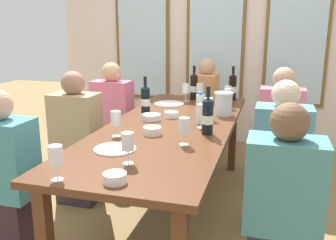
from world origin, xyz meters
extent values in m
plane|color=olive|center=(0.00, 0.00, 0.00)|extent=(12.00, 12.00, 0.00)
cube|color=beige|center=(0.00, 2.13, 1.45)|extent=(4.11, 0.06, 2.90)
cube|color=brown|center=(-0.95, 2.08, 1.45)|extent=(0.72, 0.03, 1.88)
cube|color=silver|center=(-0.95, 2.07, 1.45)|extent=(0.64, 0.01, 1.80)
cube|color=brown|center=(0.00, 2.08, 1.45)|extent=(0.72, 0.03, 1.88)
cube|color=silver|center=(0.00, 2.07, 1.45)|extent=(0.64, 0.01, 1.80)
cube|color=brown|center=(0.95, 2.08, 1.45)|extent=(0.72, 0.03, 1.88)
cube|color=silver|center=(0.95, 2.07, 1.45)|extent=(0.64, 0.01, 1.80)
cube|color=#562F1B|center=(0.00, 0.00, 0.72)|extent=(0.91, 2.39, 0.04)
cube|color=#562F1B|center=(-0.36, 1.10, 0.35)|extent=(0.07, 0.07, 0.70)
cube|color=#562F1B|center=(0.36, 1.10, 0.35)|extent=(0.07, 0.07, 0.70)
cylinder|color=white|center=(-0.21, 0.72, 0.74)|extent=(0.28, 0.28, 0.01)
cylinder|color=white|center=(-0.16, -0.63, 0.74)|extent=(0.25, 0.25, 0.01)
cylinder|color=silver|center=(0.34, 0.42, 0.82)|extent=(0.14, 0.14, 0.17)
cylinder|color=silver|center=(0.34, 0.42, 0.92)|extent=(0.16, 0.16, 0.02)
cylinder|color=black|center=(0.31, -0.15, 0.85)|extent=(0.07, 0.08, 0.23)
cone|color=black|center=(0.31, -0.15, 0.98)|extent=(0.07, 0.08, 0.02)
cylinder|color=black|center=(0.31, -0.15, 1.03)|extent=(0.03, 0.03, 0.08)
cylinder|color=silver|center=(0.31, -0.15, 0.84)|extent=(0.08, 0.08, 0.06)
cylinder|color=black|center=(-0.30, 0.32, 0.85)|extent=(0.07, 0.07, 0.21)
cone|color=black|center=(-0.30, 0.32, 0.96)|extent=(0.07, 0.07, 0.02)
cylinder|color=black|center=(-0.30, 0.32, 1.01)|extent=(0.03, 0.03, 0.08)
cylinder|color=white|center=(-0.30, 0.32, 0.83)|extent=(0.08, 0.08, 0.06)
cylinder|color=black|center=(0.34, 1.09, 0.86)|extent=(0.07, 0.08, 0.23)
cone|color=black|center=(0.34, 1.09, 0.99)|extent=(0.07, 0.08, 0.02)
cylinder|color=black|center=(0.34, 1.09, 1.04)|extent=(0.03, 0.03, 0.08)
cylinder|color=silver|center=(0.34, 1.09, 0.85)|extent=(0.08, 0.08, 0.06)
cylinder|color=black|center=(-0.03, 1.02, 0.86)|extent=(0.08, 0.08, 0.24)
cone|color=black|center=(-0.03, 1.02, 0.99)|extent=(0.08, 0.08, 0.02)
cylinder|color=black|center=(-0.03, 1.02, 1.04)|extent=(0.03, 0.03, 0.08)
cylinder|color=white|center=(-0.03, 1.02, 0.85)|extent=(0.08, 0.08, 0.06)
cylinder|color=white|center=(-0.05, -0.27, 0.77)|extent=(0.12, 0.12, 0.05)
cylinder|color=white|center=(-0.18, 0.10, 0.76)|extent=(0.15, 0.15, 0.05)
cylinder|color=white|center=(0.03, -1.07, 0.76)|extent=(0.11, 0.11, 0.05)
cylinder|color=white|center=(-0.05, 0.23, 0.76)|extent=(0.12, 0.12, 0.05)
cylinder|color=white|center=(0.21, 0.11, 0.85)|extent=(0.06, 0.06, 0.22)
cylinder|color=blue|center=(0.21, 0.11, 0.97)|extent=(0.04, 0.04, 0.02)
cylinder|color=white|center=(-0.26, -0.37, 0.74)|extent=(0.06, 0.06, 0.00)
cylinder|color=white|center=(-0.26, -0.37, 0.78)|extent=(0.01, 0.01, 0.07)
cylinder|color=white|center=(-0.26, -0.37, 0.87)|extent=(0.07, 0.07, 0.09)
cylinder|color=beige|center=(-0.26, -0.37, 0.84)|extent=(0.06, 0.06, 0.03)
cylinder|color=white|center=(-0.25, -1.12, 0.74)|extent=(0.06, 0.06, 0.00)
cylinder|color=white|center=(-0.25, -1.12, 0.78)|extent=(0.01, 0.01, 0.07)
cylinder|color=white|center=(-0.25, -1.12, 0.87)|extent=(0.07, 0.07, 0.09)
cylinder|color=#590C19|center=(-0.25, -1.12, 0.84)|extent=(0.06, 0.06, 0.04)
cylinder|color=white|center=(0.25, 0.25, 0.74)|extent=(0.06, 0.06, 0.00)
cylinder|color=white|center=(0.25, 0.25, 0.78)|extent=(0.01, 0.01, 0.07)
cylinder|color=white|center=(0.25, 0.25, 0.87)|extent=(0.07, 0.07, 0.09)
cylinder|color=white|center=(0.21, -0.43, 0.74)|extent=(0.06, 0.06, 0.00)
cylinder|color=white|center=(0.21, -0.43, 0.78)|extent=(0.01, 0.01, 0.07)
cylinder|color=white|center=(0.21, -0.43, 0.87)|extent=(0.07, 0.07, 0.09)
cylinder|color=white|center=(0.04, 0.95, 0.74)|extent=(0.06, 0.06, 0.00)
cylinder|color=white|center=(0.04, 0.95, 0.78)|extent=(0.01, 0.01, 0.07)
cylinder|color=white|center=(0.04, 0.95, 0.87)|extent=(0.07, 0.07, 0.09)
cylinder|color=#590C19|center=(0.04, 0.95, 0.84)|extent=(0.06, 0.06, 0.04)
cylinder|color=white|center=(0.24, -0.01, 0.74)|extent=(0.06, 0.06, 0.00)
cylinder|color=white|center=(0.24, -0.01, 0.78)|extent=(0.01, 0.01, 0.07)
cylinder|color=white|center=(0.24, -0.01, 0.87)|extent=(0.07, 0.07, 0.09)
cylinder|color=white|center=(0.00, -0.82, 0.74)|extent=(0.06, 0.06, 0.00)
cylinder|color=white|center=(0.00, -0.82, 0.78)|extent=(0.01, 0.01, 0.07)
cylinder|color=white|center=(0.00, -0.82, 0.87)|extent=(0.07, 0.07, 0.09)
cylinder|color=white|center=(0.32, 0.86, 0.74)|extent=(0.06, 0.06, 0.00)
cylinder|color=white|center=(0.32, 0.86, 0.78)|extent=(0.01, 0.01, 0.07)
cylinder|color=white|center=(0.32, 0.86, 0.87)|extent=(0.07, 0.07, 0.09)
cylinder|color=maroon|center=(0.32, 0.86, 0.83)|extent=(0.06, 0.06, 0.02)
cylinder|color=white|center=(-0.09, 0.90, 0.74)|extent=(0.06, 0.06, 0.00)
cylinder|color=white|center=(-0.09, 0.90, 0.78)|extent=(0.01, 0.01, 0.07)
cylinder|color=white|center=(-0.09, 0.90, 0.87)|extent=(0.07, 0.07, 0.09)
cylinder|color=beige|center=(-0.09, 0.90, 0.83)|extent=(0.06, 0.06, 0.02)
cylinder|color=white|center=(0.34, 0.71, 0.74)|extent=(0.06, 0.06, 0.00)
cylinder|color=white|center=(0.34, 0.71, 0.78)|extent=(0.01, 0.01, 0.07)
cylinder|color=white|center=(0.34, 0.71, 0.87)|extent=(0.07, 0.07, 0.09)
cylinder|color=maroon|center=(0.34, 0.71, 0.84)|extent=(0.06, 0.06, 0.03)
cube|color=#352A31|center=(-0.81, 0.04, 0.23)|extent=(0.32, 0.24, 0.45)
cube|color=tan|center=(-0.81, 0.04, 0.69)|extent=(0.38, 0.24, 0.48)
sphere|color=#986C56|center=(-0.81, 0.04, 1.02)|extent=(0.19, 0.19, 0.19)
cube|color=#23332C|center=(0.81, 0.00, 0.23)|extent=(0.32, 0.24, 0.45)
cube|color=teal|center=(0.81, 0.00, 0.69)|extent=(0.38, 0.24, 0.48)
sphere|color=beige|center=(0.81, 0.00, 1.02)|extent=(0.19, 0.19, 0.19)
cube|color=#36222C|center=(-0.81, -0.83, 0.23)|extent=(0.32, 0.24, 0.45)
cube|color=teal|center=(-0.81, -0.83, 0.69)|extent=(0.38, 0.24, 0.48)
cube|color=teal|center=(0.81, -0.77, 0.69)|extent=(0.38, 0.24, 0.48)
sphere|color=brown|center=(0.81, -0.77, 1.02)|extent=(0.19, 0.19, 0.19)
cube|color=#313538|center=(-0.81, 0.77, 0.23)|extent=(0.32, 0.24, 0.45)
cube|color=#DD6C8E|center=(-0.81, 0.77, 0.69)|extent=(0.38, 0.24, 0.48)
sphere|color=tan|center=(-0.81, 0.77, 1.02)|extent=(0.19, 0.19, 0.19)
cube|color=#372936|center=(0.81, 0.80, 0.23)|extent=(0.32, 0.24, 0.45)
cube|color=#EA6D87|center=(0.81, 0.80, 0.69)|extent=(0.38, 0.24, 0.48)
sphere|color=tan|center=(0.81, 0.80, 1.02)|extent=(0.19, 0.19, 0.19)
cube|color=#352439|center=(0.00, 1.55, 0.23)|extent=(0.24, 0.32, 0.45)
cube|color=#DE9157|center=(0.00, 1.55, 0.69)|extent=(0.24, 0.38, 0.48)
sphere|color=tan|center=(0.00, 1.55, 1.02)|extent=(0.19, 0.19, 0.19)
camera|label=1|loc=(0.72, -2.56, 1.46)|focal=39.68mm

